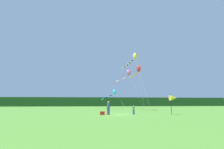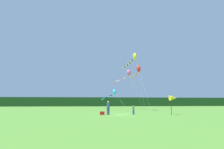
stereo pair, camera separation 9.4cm
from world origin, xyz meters
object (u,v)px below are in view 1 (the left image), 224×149
at_px(kite_yellow, 134,58).
at_px(banner_flag_pole, 173,98).
at_px(kite_red, 138,69).
at_px(kite_rainbow, 127,74).
at_px(kite_cyan, 113,93).
at_px(person_child, 134,109).
at_px(cooler_box, 102,113).
at_px(person_adult, 108,107).

bearing_deg(kite_yellow, banner_flag_pole, -81.09).
xyz_separation_m(kite_red, kite_rainbow, (-0.58, 7.90, 0.55)).
height_order(kite_cyan, kite_rainbow, kite_rainbow).
bearing_deg(person_child, cooler_box, -179.37).
bearing_deg(kite_red, person_adult, -124.35).
xyz_separation_m(person_child, kite_red, (3.61, 10.05, 7.47)).
xyz_separation_m(person_child, kite_cyan, (-0.51, 19.50, 3.22)).
bearing_deg(person_child, kite_red, 70.27).
bearing_deg(kite_rainbow, kite_yellow, -89.98).
relative_size(kite_red, kite_cyan, 0.91).
xyz_separation_m(cooler_box, kite_red, (7.61, 10.09, 7.90)).
height_order(kite_red, kite_cyan, kite_red).
relative_size(cooler_box, kite_yellow, 0.05).
bearing_deg(banner_flag_pole, kite_cyan, 104.80).
xyz_separation_m(banner_flag_pole, kite_red, (-1.31, 11.10, 6.04)).
distance_m(banner_flag_pole, kite_rainbow, 20.20).
distance_m(cooler_box, banner_flag_pole, 9.17).
relative_size(person_child, cooler_box, 2.01).
height_order(person_child, cooler_box, person_child).
xyz_separation_m(person_adult, person_child, (3.25, -0.02, -0.30)).
relative_size(person_child, kite_cyan, 0.12).
distance_m(kite_yellow, kite_cyan, 11.53).
bearing_deg(kite_red, banner_flag_pole, -83.26).
bearing_deg(person_adult, cooler_box, -174.94).
height_order(kite_yellow, kite_rainbow, kite_yellow).
bearing_deg(person_adult, kite_red, 55.65).
xyz_separation_m(banner_flag_pole, kite_rainbow, (-1.90, 19.00, 6.59)).
distance_m(person_adult, kite_cyan, 19.88).
bearing_deg(kite_cyan, cooler_box, -100.13).
bearing_deg(banner_flag_pole, kite_yellow, 98.91).
xyz_separation_m(person_child, kite_rainbow, (3.02, 17.95, 8.02)).
distance_m(person_child, cooler_box, 4.03).
xyz_separation_m(banner_flag_pole, kite_yellow, (-1.90, 12.09, 8.79)).
distance_m(kite_cyan, kite_rainbow, 6.16).
relative_size(person_adult, kite_red, 0.19).
xyz_separation_m(kite_red, kite_cyan, (-4.12, 9.45, -4.25)).
xyz_separation_m(person_adult, banner_flag_pole, (8.17, -1.07, 1.13)).
bearing_deg(banner_flag_pole, kite_rainbow, 95.70).
height_order(person_adult, kite_red, kite_red).
relative_size(kite_yellow, kite_rainbow, 1.22).
bearing_deg(person_adult, person_child, -0.40).
distance_m(person_child, kite_cyan, 19.77).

